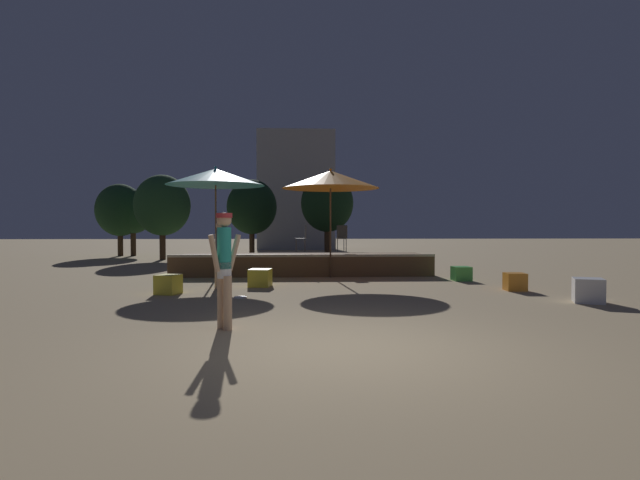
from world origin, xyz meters
name	(u,v)px	position (x,y,z in m)	size (l,w,h in m)	color
ground_plane	(349,349)	(0.00, 0.00, 0.00)	(120.00, 120.00, 0.00)	tan
wooden_deck	(302,264)	(-0.45, 10.34, 0.31)	(8.18, 2.67, 0.70)	brown
patio_umbrella_0	(331,180)	(0.40, 8.96, 2.98)	(2.96, 2.96, 3.33)	brown
patio_umbrella_1	(216,177)	(-3.04, 8.77, 3.02)	(2.90, 2.90, 3.35)	brown
cube_seat_0	(588,290)	(5.26, 3.61, 0.25)	(0.72, 0.72, 0.49)	white
cube_seat_1	(260,278)	(-1.58, 6.68, 0.23)	(0.61, 0.61, 0.45)	yellow
cube_seat_2	(515,282)	(4.63, 5.57, 0.21)	(0.50, 0.50, 0.42)	orange
cube_seat_3	(461,274)	(4.08, 7.84, 0.20)	(0.49, 0.49, 0.40)	#4CC651
cube_seat_4	(168,284)	(-3.58, 5.32, 0.22)	(0.60, 0.60, 0.44)	yellow
person_0	(220,252)	(-2.54, 6.29, 0.91)	(0.34, 0.44, 1.68)	tan
person_1	(224,263)	(-1.73, 1.29, 0.99)	(0.48, 0.41, 1.75)	tan
bistro_chair_0	(341,236)	(0.88, 10.56, 1.24)	(0.41, 0.41, 0.90)	#2D3338
bistro_chair_1	(303,236)	(-0.41, 10.72, 1.24)	(0.40, 0.40, 0.90)	#47474C
frisbee_disc	(240,297)	(-1.86, 4.58, 0.02)	(0.27, 0.27, 0.03)	white
background_tree_0	(162,205)	(-6.93, 17.65, 2.56)	(2.60, 2.60, 4.00)	#3D2B1C
background_tree_1	(133,212)	(-9.35, 20.94, 2.36)	(2.15, 2.15, 3.56)	#3D2B1C
background_tree_2	(252,207)	(-2.99, 20.54, 2.61)	(2.65, 2.65, 4.08)	#3D2B1C
background_tree_3	(327,203)	(0.92, 18.69, 2.73)	(2.62, 2.62, 4.18)	#3D2B1C
background_tree_4	(120,210)	(-9.99, 20.85, 2.44)	(2.52, 2.52, 3.84)	#3D2B1C
distant_building	(296,191)	(-0.62, 28.82, 4.07)	(5.27, 3.03, 8.15)	gray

